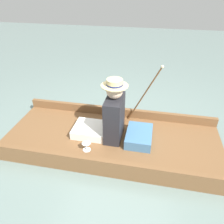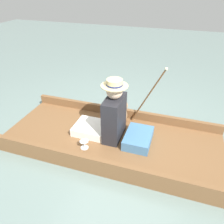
# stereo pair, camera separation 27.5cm
# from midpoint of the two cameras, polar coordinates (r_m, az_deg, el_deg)

# --- Properties ---
(ground_plane) EXTENTS (16.00, 16.00, 0.00)m
(ground_plane) POSITION_cam_midpoint_polar(r_m,az_deg,el_deg) (3.00, 2.43, -8.25)
(ground_plane) COLOR slate
(punt_boat) EXTENTS (1.18, 2.85, 0.23)m
(punt_boat) POSITION_cam_midpoint_polar(r_m,az_deg,el_deg) (2.96, 2.46, -7.32)
(punt_boat) COLOR brown
(punt_boat) RESTS_ON ground_plane
(seat_cushion) EXTENTS (0.47, 0.33, 0.13)m
(seat_cushion) POSITION_cam_midpoint_polar(r_m,az_deg,el_deg) (2.86, 9.65, -6.83)
(seat_cushion) COLOR teal
(seat_cushion) RESTS_ON punt_boat
(seated_person) EXTENTS (0.43, 0.72, 0.83)m
(seated_person) POSITION_cam_midpoint_polar(r_m,az_deg,el_deg) (2.80, 1.93, -1.28)
(seated_person) COLOR white
(seated_person) RESTS_ON punt_boat
(teddy_bear) EXTENTS (0.26, 0.15, 0.37)m
(teddy_bear) POSITION_cam_midpoint_polar(r_m,az_deg,el_deg) (3.14, 5.30, -0.15)
(teddy_bear) COLOR #9E754C
(teddy_bear) RESTS_ON punt_boat
(wine_glass) EXTENTS (0.11, 0.11, 0.11)m
(wine_glass) POSITION_cam_midpoint_polar(r_m,az_deg,el_deg) (2.74, -4.40, -8.22)
(wine_glass) COLOR silver
(wine_glass) RESTS_ON punt_boat
(walking_cane) EXTENTS (0.04, 0.44, 0.88)m
(walking_cane) POSITION_cam_midpoint_polar(r_m,az_deg,el_deg) (3.02, 12.61, 5.01)
(walking_cane) COLOR brown
(walking_cane) RESTS_ON punt_boat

